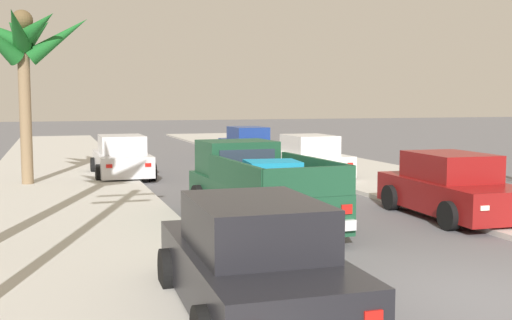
{
  "coord_description": "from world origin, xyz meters",
  "views": [
    {
      "loc": [
        -5.64,
        -7.04,
        2.78
      ],
      "look_at": [
        -0.52,
        8.55,
        1.2
      ],
      "focal_mm": 43.47,
      "sensor_mm": 36.0,
      "label": 1
    }
  ],
  "objects_px": {
    "pickup_truck": "(257,189)",
    "car_left_mid": "(253,262)",
    "car_left_far": "(451,188)",
    "car_right_near": "(247,144)",
    "palm_tree_left_mid": "(22,42)",
    "car_right_mid": "(308,158)",
    "car_left_near": "(122,158)"
  },
  "relations": [
    {
      "from": "pickup_truck",
      "to": "car_left_mid",
      "type": "distance_m",
      "value": 6.05
    },
    {
      "from": "car_right_near",
      "to": "car_right_mid",
      "type": "bearing_deg",
      "value": -90.01
    },
    {
      "from": "palm_tree_left_mid",
      "to": "car_right_mid",
      "type": "bearing_deg",
      "value": -1.04
    },
    {
      "from": "car_left_near",
      "to": "car_left_mid",
      "type": "xyz_separation_m",
      "value": [
        0.06,
        -15.26,
        0.0
      ]
    },
    {
      "from": "car_left_far",
      "to": "car_left_mid",
      "type": "bearing_deg",
      "value": -142.65
    },
    {
      "from": "car_right_mid",
      "to": "palm_tree_left_mid",
      "type": "distance_m",
      "value": 10.39
    },
    {
      "from": "palm_tree_left_mid",
      "to": "car_left_mid",
      "type": "bearing_deg",
      "value": -76.56
    },
    {
      "from": "car_left_mid",
      "to": "car_left_near",
      "type": "bearing_deg",
      "value": 90.22
    },
    {
      "from": "car_left_mid",
      "to": "car_right_mid",
      "type": "relative_size",
      "value": 1.01
    },
    {
      "from": "car_right_mid",
      "to": "palm_tree_left_mid",
      "type": "relative_size",
      "value": 0.76
    },
    {
      "from": "palm_tree_left_mid",
      "to": "car_left_far",
      "type": "bearing_deg",
      "value": -40.72
    },
    {
      "from": "car_left_mid",
      "to": "car_left_far",
      "type": "xyz_separation_m",
      "value": [
        6.58,
        5.02,
        0.0
      ]
    },
    {
      "from": "car_left_mid",
      "to": "car_left_far",
      "type": "distance_m",
      "value": 8.28
    },
    {
      "from": "car_left_near",
      "to": "car_right_near",
      "type": "xyz_separation_m",
      "value": [
        6.47,
        5.45,
        0.0
      ]
    },
    {
      "from": "car_left_mid",
      "to": "car_right_mid",
      "type": "xyz_separation_m",
      "value": [
        6.41,
        13.28,
        0.0
      ]
    },
    {
      "from": "car_right_near",
      "to": "car_left_mid",
      "type": "distance_m",
      "value": 21.68
    },
    {
      "from": "pickup_truck",
      "to": "car_left_mid",
      "type": "bearing_deg",
      "value": -108.76
    },
    {
      "from": "car_left_mid",
      "to": "car_right_mid",
      "type": "distance_m",
      "value": 14.75
    },
    {
      "from": "pickup_truck",
      "to": "car_left_far",
      "type": "relative_size",
      "value": 1.23
    },
    {
      "from": "pickup_truck",
      "to": "car_left_far",
      "type": "distance_m",
      "value": 4.69
    },
    {
      "from": "pickup_truck",
      "to": "car_right_mid",
      "type": "height_order",
      "value": "pickup_truck"
    },
    {
      "from": "pickup_truck",
      "to": "car_right_near",
      "type": "xyz_separation_m",
      "value": [
        4.47,
        14.98,
        -0.08
      ]
    },
    {
      "from": "car_right_near",
      "to": "car_left_mid",
      "type": "height_order",
      "value": "same"
    },
    {
      "from": "pickup_truck",
      "to": "car_left_near",
      "type": "height_order",
      "value": "pickup_truck"
    },
    {
      "from": "car_right_near",
      "to": "car_left_far",
      "type": "xyz_separation_m",
      "value": [
        0.17,
        -15.69,
        0.0
      ]
    },
    {
      "from": "car_left_near",
      "to": "car_right_near",
      "type": "bearing_deg",
      "value": 40.11
    },
    {
      "from": "car_right_mid",
      "to": "car_left_far",
      "type": "relative_size",
      "value": 0.99
    },
    {
      "from": "pickup_truck",
      "to": "car_left_far",
      "type": "xyz_separation_m",
      "value": [
        4.64,
        -0.7,
        -0.08
      ]
    },
    {
      "from": "car_right_near",
      "to": "car_left_mid",
      "type": "xyz_separation_m",
      "value": [
        -6.41,
        -20.71,
        0.0
      ]
    },
    {
      "from": "car_left_near",
      "to": "car_left_far",
      "type": "distance_m",
      "value": 12.2
    },
    {
      "from": "pickup_truck",
      "to": "palm_tree_left_mid",
      "type": "height_order",
      "value": "palm_tree_left_mid"
    },
    {
      "from": "car_left_mid",
      "to": "palm_tree_left_mid",
      "type": "distance_m",
      "value": 14.38
    }
  ]
}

